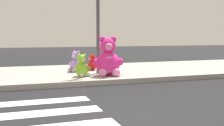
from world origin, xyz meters
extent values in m
plane|color=black|center=(0.00, 0.00, 0.00)|extent=(60.00, 60.00, 0.00)
cube|color=#9E9B93|center=(0.00, 5.20, 0.07)|extent=(28.00, 4.40, 0.15)
cube|color=white|center=(-1.67, 0.70, 0.00)|extent=(3.20, 0.45, 0.00)
cube|color=white|center=(-1.67, 1.60, 0.00)|extent=(3.20, 0.45, 0.00)
cylinder|color=#4C4C51|center=(1.00, 4.40, 1.75)|extent=(0.11, 0.11, 3.20)
sphere|color=#F22D93|center=(1.15, 3.85, 0.51)|extent=(0.73, 0.73, 0.73)
ellipsoid|color=pink|center=(1.10, 3.59, 0.51)|extent=(0.42, 0.23, 0.47)
sphere|color=#F22D93|center=(1.15, 3.85, 1.06)|extent=(0.48, 0.48, 0.48)
sphere|color=pink|center=(1.11, 3.65, 1.03)|extent=(0.22, 0.22, 0.22)
sphere|color=#F22D93|center=(1.31, 3.82, 1.25)|extent=(0.18, 0.18, 0.18)
sphere|color=#F22D93|center=(1.47, 3.69, 0.57)|extent=(0.23, 0.23, 0.23)
sphere|color=pink|center=(1.29, 3.51, 0.28)|extent=(0.25, 0.25, 0.25)
sphere|color=#F22D93|center=(0.99, 3.88, 1.25)|extent=(0.18, 0.18, 0.18)
sphere|color=#F22D93|center=(0.79, 3.83, 0.57)|extent=(0.23, 0.23, 0.23)
sphere|color=pink|center=(0.89, 3.58, 0.28)|extent=(0.25, 0.25, 0.25)
sphere|color=#B28CD8|center=(0.43, 5.10, 0.37)|extent=(0.43, 0.43, 0.43)
ellipsoid|color=silver|center=(0.31, 5.01, 0.37)|extent=(0.21, 0.25, 0.28)
sphere|color=#B28CD8|center=(0.43, 5.10, 0.69)|extent=(0.28, 0.28, 0.28)
sphere|color=silver|center=(0.34, 5.03, 0.67)|extent=(0.13, 0.13, 0.13)
sphere|color=#B28CD8|center=(0.49, 5.02, 0.80)|extent=(0.11, 0.11, 0.11)
sphere|color=#B28CD8|center=(0.51, 4.90, 0.40)|extent=(0.14, 0.14, 0.14)
sphere|color=silver|center=(0.35, 4.90, 0.22)|extent=(0.15, 0.15, 0.15)
sphere|color=#B28CD8|center=(0.38, 5.18, 0.80)|extent=(0.11, 0.11, 0.11)
sphere|color=#B28CD8|center=(0.27, 5.24, 0.40)|extent=(0.14, 0.14, 0.14)
sphere|color=silver|center=(0.22, 5.09, 0.22)|extent=(0.15, 0.15, 0.15)
sphere|color=white|center=(1.76, 5.01, 0.30)|extent=(0.29, 0.29, 0.29)
ellipsoid|color=white|center=(1.72, 5.11, 0.30)|extent=(0.17, 0.12, 0.19)
sphere|color=white|center=(1.76, 5.01, 0.51)|extent=(0.19, 0.19, 0.19)
sphere|color=white|center=(1.73, 5.08, 0.50)|extent=(0.09, 0.09, 0.09)
sphere|color=white|center=(1.70, 4.98, 0.59)|extent=(0.07, 0.07, 0.07)
sphere|color=white|center=(1.62, 4.99, 0.32)|extent=(0.09, 0.09, 0.09)
sphere|color=white|center=(1.64, 5.09, 0.20)|extent=(0.10, 0.10, 0.10)
sphere|color=white|center=(1.82, 5.04, 0.59)|extent=(0.07, 0.07, 0.07)
sphere|color=white|center=(1.88, 5.10, 0.32)|extent=(0.09, 0.09, 0.09)
sphere|color=white|center=(1.79, 5.16, 0.20)|extent=(0.10, 0.10, 0.10)
sphere|color=#8CD133|center=(0.35, 3.92, 0.36)|extent=(0.41, 0.41, 0.41)
ellipsoid|color=#B8DE87|center=(0.40, 3.78, 0.36)|extent=(0.24, 0.16, 0.27)
sphere|color=#8CD133|center=(0.35, 3.92, 0.66)|extent=(0.27, 0.27, 0.27)
sphere|color=#B8DE87|center=(0.38, 3.82, 0.65)|extent=(0.12, 0.12, 0.12)
sphere|color=#8CD133|center=(0.44, 3.95, 0.77)|extent=(0.10, 0.10, 0.10)
sphere|color=#8CD133|center=(0.55, 3.94, 0.39)|extent=(0.13, 0.13, 0.13)
sphere|color=#B8DE87|center=(0.51, 3.79, 0.22)|extent=(0.14, 0.14, 0.14)
sphere|color=#8CD133|center=(0.26, 3.89, 0.77)|extent=(0.10, 0.10, 0.10)
sphere|color=#8CD133|center=(0.18, 3.81, 0.39)|extent=(0.13, 0.13, 0.13)
sphere|color=#B8DE87|center=(0.30, 3.72, 0.22)|extent=(0.14, 0.14, 0.14)
sphere|color=red|center=(1.05, 5.30, 0.32)|extent=(0.34, 0.34, 0.34)
ellipsoid|color=#DB7B7B|center=(0.93, 5.28, 0.32)|extent=(0.11, 0.20, 0.22)
sphere|color=red|center=(1.05, 5.30, 0.58)|extent=(0.22, 0.22, 0.22)
sphere|color=#DB7B7B|center=(0.96, 5.28, 0.56)|extent=(0.10, 0.10, 0.10)
sphere|color=red|center=(1.07, 5.23, 0.67)|extent=(0.09, 0.09, 0.09)
sphere|color=red|center=(1.04, 5.14, 0.35)|extent=(0.11, 0.11, 0.11)
sphere|color=#DB7B7B|center=(0.93, 5.18, 0.21)|extent=(0.12, 0.12, 0.12)
sphere|color=red|center=(1.04, 5.38, 0.67)|extent=(0.09, 0.09, 0.09)
sphere|color=red|center=(0.98, 5.45, 0.35)|extent=(0.11, 0.11, 0.11)
sphere|color=#DB7B7B|center=(0.89, 5.37, 0.21)|extent=(0.12, 0.12, 0.12)
camera|label=1|loc=(-1.58, -4.31, 1.35)|focal=45.66mm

